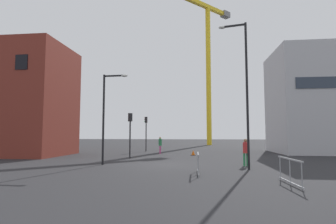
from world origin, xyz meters
TOP-DOWN VIEW (x-y plane):
  - ground at (0.00, 0.00)m, footprint 160.00×160.00m
  - brick_building at (-15.58, 5.98)m, footprint 10.55×6.95m
  - office_block at (16.74, 12.56)m, footprint 11.78×8.23m
  - construction_crane at (4.25, 31.32)m, footprint 12.81×12.88m
  - streetlamp_tall at (5.13, -1.90)m, footprint 1.67×0.49m
  - streetlamp_short at (-3.83, -0.47)m, footprint 1.75×0.27m
  - traffic_light_far at (-3.37, 4.15)m, footprint 0.36×0.38m
  - traffic_light_verge at (-3.73, 13.05)m, footprint 0.38×0.25m
  - pedestrian_walking at (5.43, -0.18)m, footprint 0.34×0.34m
  - pedestrian_waiting at (-1.56, 9.68)m, footprint 0.34×0.34m
  - safety_barrier_rear at (2.36, -3.96)m, footprint 0.08×2.32m
  - safety_barrier_mid_span at (6.10, -6.46)m, footprint 0.19×2.46m
  - traffic_cone_striped at (1.91, 7.98)m, footprint 0.49×0.49m

SIDE VIEW (x-z plane):
  - ground at x=0.00m, z-range 0.00..0.00m
  - traffic_cone_striped at x=1.91m, z-range -0.02..0.48m
  - safety_barrier_rear at x=2.36m, z-range 0.02..1.10m
  - safety_barrier_mid_span at x=6.10m, z-range 0.02..1.10m
  - pedestrian_waiting at x=-1.56m, z-range 0.15..1.90m
  - pedestrian_walking at x=5.43m, z-range 0.15..1.90m
  - traffic_light_far at x=-3.37m, z-range 0.67..4.50m
  - traffic_light_verge at x=-3.73m, z-range 0.69..4.77m
  - streetlamp_short at x=-3.83m, z-range 0.62..6.78m
  - streetlamp_tall at x=5.13m, z-range 0.65..9.48m
  - brick_building at x=-15.58m, z-range 0.00..10.60m
  - office_block at x=16.74m, z-range 0.00..11.23m
  - construction_crane at x=4.25m, z-range 3.95..30.79m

